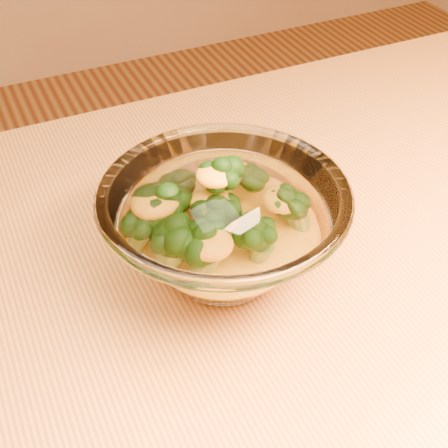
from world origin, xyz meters
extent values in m
cube|color=#C27B3A|center=(0.00, 0.00, 0.73)|extent=(1.20, 0.80, 0.04)
cylinder|color=brown|center=(0.54, 0.34, 0.35)|extent=(0.06, 0.06, 0.71)
ellipsoid|color=white|center=(0.02, 0.08, 0.76)|extent=(0.09, 0.09, 0.02)
torus|color=white|center=(0.02, 0.08, 0.84)|extent=(0.21, 0.21, 0.01)
ellipsoid|color=orange|center=(0.02, 0.08, 0.78)|extent=(0.12, 0.12, 0.03)
camera|label=1|loc=(-0.15, -0.29, 1.16)|focal=50.00mm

